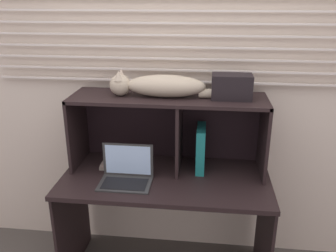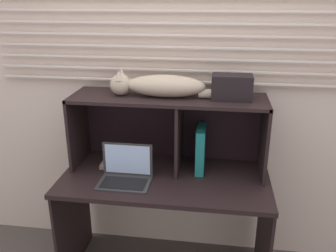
% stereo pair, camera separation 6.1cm
% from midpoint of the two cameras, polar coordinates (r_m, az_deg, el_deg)
% --- Properties ---
extents(back_panel_with_blinds, '(4.40, 0.08, 2.50)m').
position_cam_midpoint_polar(back_panel_with_blinds, '(2.55, 1.43, 5.55)').
color(back_panel_with_blinds, beige).
rests_on(back_panel_with_blinds, ground).
extents(desk, '(1.35, 0.67, 0.78)m').
position_cam_midpoint_polar(desk, '(2.46, 0.26, -11.25)').
color(desk, black).
rests_on(desk, ground).
extents(hutch_shelf_unit, '(1.27, 0.37, 0.50)m').
position_cam_midpoint_polar(hutch_shelf_unit, '(2.40, 1.07, 1.24)').
color(hutch_shelf_unit, black).
rests_on(hutch_shelf_unit, desk).
extents(cat, '(0.87, 0.17, 0.17)m').
position_cam_midpoint_polar(cat, '(2.31, -0.38, 6.35)').
color(cat, '#B7A88F').
rests_on(cat, hutch_shelf_unit).
extents(laptop, '(0.33, 0.22, 0.23)m').
position_cam_midpoint_polar(laptop, '(2.32, -5.98, -7.48)').
color(laptop, '#303030').
rests_on(laptop, desk).
extents(binder_upright, '(0.06, 0.23, 0.30)m').
position_cam_midpoint_polar(binder_upright, '(2.42, 5.91, -3.56)').
color(binder_upright, '#197474').
rests_on(binder_upright, desk).
extents(book_stack, '(0.20, 0.21, 0.04)m').
position_cam_midpoint_polar(book_stack, '(2.56, -7.31, -5.59)').
color(book_stack, gray).
rests_on(book_stack, desk).
extents(storage_box, '(0.25, 0.14, 0.15)m').
position_cam_midpoint_polar(storage_box, '(2.29, 10.79, 6.05)').
color(storage_box, black).
rests_on(storage_box, hutch_shelf_unit).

